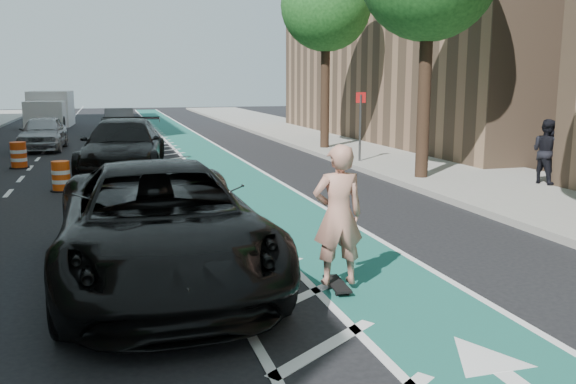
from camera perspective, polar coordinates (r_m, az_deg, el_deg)
name	(u,v)px	position (r m, az deg, el deg)	size (l,w,h in m)	color
ground	(172,316)	(7.82, -10.78, -11.33)	(120.00, 120.00, 0.00)	black
bike_lane	(241,180)	(17.85, -4.45, 1.14)	(2.00, 90.00, 0.01)	#1C635A
buffer_strip	(189,182)	(17.61, -9.23, 0.90)	(1.40, 90.00, 0.01)	silver
sidewalk_right	(438,169)	(20.20, 13.90, 2.14)	(5.00, 90.00, 0.15)	gray
curb_right	(368,172)	(19.09, 7.53, 1.90)	(0.12, 90.00, 0.16)	gray
tree_r_d	(329,5)	(24.93, 3.89, 17.06)	(4.20, 4.20, 7.90)	#382619
sign_post	(360,126)	(20.99, 6.77, 6.18)	(0.35, 0.08, 2.47)	#4C4C4C
skateboard	(337,284)	(8.58, 4.61, -8.58)	(0.27, 0.77, 0.10)	black
skateboarder	(338,215)	(8.32, 4.70, -2.14)	(0.71, 0.46, 1.93)	tan
suv_near	(160,223)	(8.96, -11.91, -2.89)	(2.80, 6.08, 1.69)	black
suv_far	(123,147)	(19.61, -15.15, 4.09)	(2.34, 5.76, 1.67)	black
car_silver	(43,133)	(27.55, -21.93, 5.16)	(1.69, 4.19, 1.43)	#9E9DA2
car_grey	(119,121)	(34.11, -15.50, 6.38)	(1.48, 4.24, 1.40)	#5C5C61
pedestrian	(546,152)	(17.61, 23.03, 3.51)	(0.84, 0.65, 1.72)	black
box_truck	(50,110)	(41.35, -21.39, 7.12)	(2.66, 5.42, 2.20)	silver
barrel_b	(61,177)	(17.05, -20.47, 1.33)	(0.58, 0.58, 0.79)	#EB4B0C
barrel_c	(19,156)	(22.07, -23.89, 3.11)	(0.64, 0.64, 0.87)	#D73E0B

